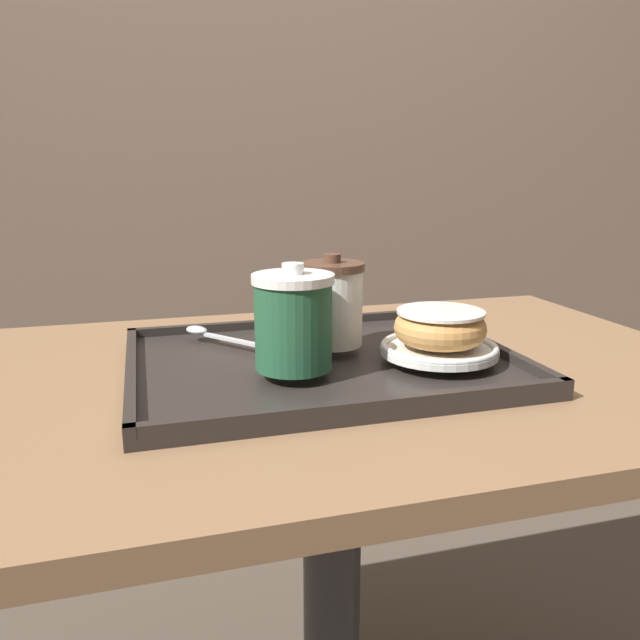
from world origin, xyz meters
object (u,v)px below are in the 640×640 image
donut_chocolate_glazed (440,327)px  spoon (210,334)px  coffee_cup_front (293,321)px  coffee_cup_rear (332,303)px

donut_chocolate_glazed → spoon: size_ratio=0.85×
coffee_cup_front → spoon: coffee_cup_front is taller
coffee_cup_front → donut_chocolate_glazed: bearing=0.8°
coffee_cup_rear → spoon: bearing=151.8°
spoon → coffee_cup_front: bearing=166.8°
donut_chocolate_glazed → spoon: bearing=148.8°
coffee_cup_front → coffee_cup_rear: size_ratio=1.03×
coffee_cup_rear → spoon: (-0.15, 0.08, -0.05)m
donut_chocolate_glazed → coffee_cup_front: bearing=-179.2°
donut_chocolate_glazed → coffee_cup_rear: bearing=145.2°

